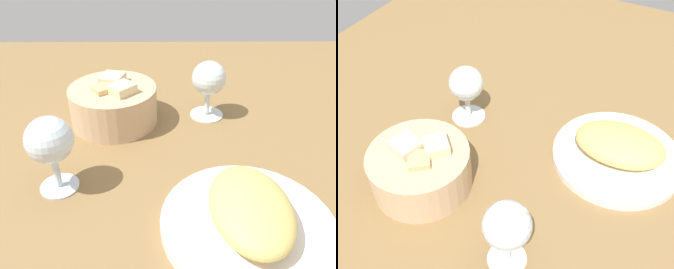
{
  "view_description": "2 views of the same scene",
  "coord_description": "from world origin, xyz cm",
  "views": [
    {
      "loc": [
        -37.0,
        2.71,
        35.08
      ],
      "look_at": [
        10.58,
        2.33,
        3.61
      ],
      "focal_mm": 36.25,
      "sensor_mm": 36.0,
      "label": 1
    },
    {
      "loc": [
        -12.4,
        46.04,
        54.49
      ],
      "look_at": [
        11.79,
        -0.07,
        4.74
      ],
      "focal_mm": 43.89,
      "sensor_mm": 36.0,
      "label": 2
    }
  ],
  "objects": [
    {
      "name": "bread_basket",
      "position": [
        20.91,
        12.72,
        3.95
      ],
      "size": [
        16.63,
        16.63,
        9.05
      ],
      "color": "tan",
      "rests_on": "ground_plane"
    },
    {
      "name": "plate",
      "position": [
        -6.53,
        -7.98,
        0.7
      ],
      "size": [
        23.0,
        23.0,
        1.4
      ],
      "primitive_type": "cylinder",
      "color": "white",
      "rests_on": "ground_plane"
    },
    {
      "name": "lettuce_garnish",
      "position": [
        -1.18,
        -10.74,
        2.2
      ],
      "size": [
        5.19,
        5.19,
        1.61
      ],
      "primitive_type": "cone",
      "color": "#497C2A",
      "rests_on": "plate"
    },
    {
      "name": "wine_glass_near",
      "position": [
        23.2,
        -5.67,
        7.5
      ],
      "size": [
        6.67,
        6.67,
        11.55
      ],
      "color": "silver",
      "rests_on": "ground_plane"
    },
    {
      "name": "omelette",
      "position": [
        -6.53,
        -7.98,
        3.79
      ],
      "size": [
        16.32,
        11.33,
        4.79
      ],
      "primitive_type": "ellipsoid",
      "rotation": [
        0.0,
        0.0,
        0.05
      ],
      "color": "#D6BF66",
      "rests_on": "plate"
    },
    {
      "name": "wine_glass_far",
      "position": [
        1.72,
        18.82,
        8.08
      ],
      "size": [
        6.79,
        6.79,
        12.06
      ],
      "color": "silver",
      "rests_on": "ground_plane"
    },
    {
      "name": "ground_plane",
      "position": [
        0.0,
        0.0,
        -1.0
      ],
      "size": [
        140.0,
        140.0,
        2.0
      ],
      "primitive_type": "cube",
      "color": "olive"
    }
  ]
}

